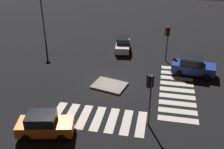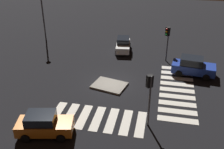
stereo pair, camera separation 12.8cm
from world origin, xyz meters
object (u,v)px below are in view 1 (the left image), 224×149
object	(u,v)px
car_orange	(45,125)
car_white	(123,45)
car_blue	(193,66)
traffic_light_north	(167,36)
traffic_island	(109,85)
traffic_light_east	(150,88)

from	to	relation	value
car_orange	car_white	distance (m)	16.81
car_blue	traffic_light_north	xyz separation A→B (m)	(-2.84, 2.78, 2.14)
traffic_island	car_white	size ratio (longest dim) A/B	0.89
traffic_island	traffic_light_east	distance (m)	7.15
car_orange	car_white	world-z (taller)	car_orange
traffic_light_north	car_white	bearing A→B (deg)	-72.81
car_orange	traffic_light_east	size ratio (longest dim) A/B	1.00
traffic_island	traffic_light_east	size ratio (longest dim) A/B	0.83
car_blue	traffic_light_north	bearing A→B (deg)	142.09
car_white	traffic_light_east	distance (m)	14.69
traffic_island	traffic_light_north	bearing A→B (deg)	53.48
car_orange	car_white	bearing A→B (deg)	67.85
car_blue	traffic_light_east	size ratio (longest dim) A/B	1.06
car_blue	traffic_island	bearing A→B (deg)	-146.17
traffic_island	car_orange	distance (m)	8.32
traffic_light_north	car_blue	bearing A→B (deg)	83.64
car_blue	traffic_light_north	size ratio (longest dim) A/B	1.12
car_orange	traffic_light_east	bearing A→B (deg)	8.47
traffic_light_north	traffic_light_east	distance (m)	11.92
traffic_island	car_white	bearing A→B (deg)	91.02
traffic_light_north	traffic_light_east	xyz separation A→B (m)	(-1.05, -11.87, 0.16)
traffic_island	car_blue	xyz separation A→B (m)	(7.93, 4.09, 0.84)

